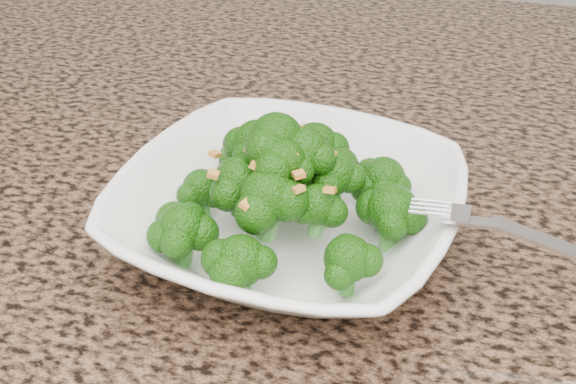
% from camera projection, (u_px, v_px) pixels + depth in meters
% --- Properties ---
extents(granite_counter, '(1.64, 1.04, 0.03)m').
position_uv_depth(granite_counter, '(205.00, 183.00, 0.64)').
color(granite_counter, brown).
rests_on(granite_counter, cabinet).
extents(bowl, '(0.27, 0.27, 0.06)m').
position_uv_depth(bowl, '(288.00, 215.00, 0.52)').
color(bowl, white).
rests_on(bowl, granite_counter).
extents(broccoli_pile, '(0.21, 0.21, 0.06)m').
position_uv_depth(broccoli_pile, '(288.00, 140.00, 0.49)').
color(broccoli_pile, '#195509').
rests_on(broccoli_pile, bowl).
extents(garlic_topping, '(0.13, 0.13, 0.01)m').
position_uv_depth(garlic_topping, '(288.00, 93.00, 0.47)').
color(garlic_topping, gold).
rests_on(garlic_topping, broccoli_pile).
extents(fork, '(0.17, 0.04, 0.01)m').
position_uv_depth(fork, '(489.00, 225.00, 0.45)').
color(fork, silver).
rests_on(fork, bowl).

